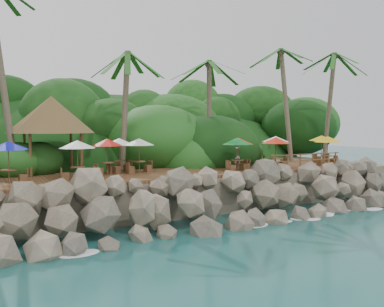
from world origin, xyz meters
TOP-DOWN VIEW (x-y plane):
  - ground at (0.00, 0.00)m, footprint 140.00×140.00m
  - land_base at (0.00, 16.00)m, footprint 32.00×25.20m
  - jungle_hill at (0.00, 23.50)m, footprint 44.80×28.00m
  - seawall at (0.00, 2.00)m, footprint 29.00×4.00m
  - terrace at (0.00, 6.00)m, footprint 26.00×5.00m
  - jungle_foliage at (0.00, 15.00)m, footprint 44.00×16.00m
  - foam_line at (0.00, 0.30)m, footprint 25.20×0.80m
  - palms at (0.56, 8.84)m, footprint 32.36×6.70m
  - palapa at (-7.78, 9.25)m, footprint 5.11×5.11m
  - dining_clusters at (1.08, 5.95)m, footprint 24.17×5.12m
  - railing at (7.38, 3.65)m, footprint 6.10×0.10m
  - waiter at (3.57, 6.21)m, footprint 0.65×0.43m

SIDE VIEW (x-z plane):
  - ground at x=0.00m, z-range 0.00..0.00m
  - jungle_hill at x=0.00m, z-range -7.70..7.70m
  - jungle_foliage at x=0.00m, z-range -6.00..6.00m
  - foam_line at x=0.00m, z-range 0.00..0.06m
  - land_base at x=0.00m, z-range 0.00..2.10m
  - seawall at x=0.00m, z-range 0.00..2.30m
  - terrace at x=0.00m, z-range 2.10..2.30m
  - railing at x=7.38m, z-range 2.41..3.41m
  - waiter at x=3.57m, z-range 2.30..4.08m
  - dining_clusters at x=1.08m, z-range 2.99..5.06m
  - palapa at x=-7.78m, z-range 3.49..8.09m
  - palms at x=0.56m, z-range 4.32..19.38m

